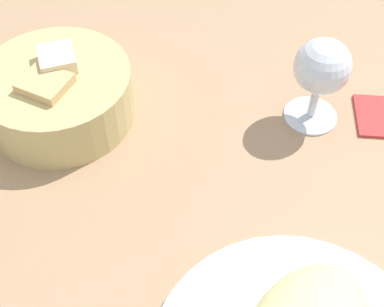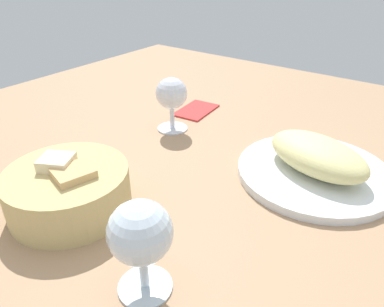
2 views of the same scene
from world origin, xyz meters
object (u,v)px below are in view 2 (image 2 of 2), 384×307
Objects in this scene: wine_glass_far at (141,236)px; folded_napkin at (196,109)px; bread_basket at (69,189)px; wine_glass_near at (172,97)px; plate at (314,172)px.

wine_glass_far is 1.08× the size of folded_napkin.
folded_napkin is (6.76, -41.19, -3.05)cm from bread_basket.
wine_glass_far reaches higher than bread_basket.
bread_basket is 1.57× the size of wine_glass_near.
folded_napkin is (1.62, -11.02, -6.99)cm from wine_glass_near.
folded_napkin is (25.58, -45.43, -7.41)cm from wine_glass_far.
wine_glass_near is (31.22, -0.00, 6.69)cm from plate.
wine_glass_far is (-23.96, 34.41, 0.42)cm from wine_glass_near.
bread_basket is 19.77cm from wine_glass_far.
wine_glass_far reaches higher than plate.
bread_basket is at bearing 49.16° from plate.
folded_napkin is at bearing -18.56° from plate.
bread_basket is (26.08, 30.16, 2.75)cm from plate.
bread_basket is 1.62× the size of folded_napkin.
bread_basket reaches higher than folded_napkin.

